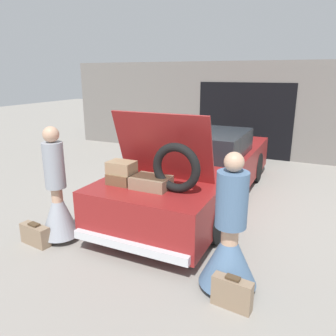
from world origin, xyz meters
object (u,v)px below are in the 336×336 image
person_right (229,243)px  person_left (58,201)px  suitcase_beside_left_person (35,235)px  suitcase_beside_right_person (232,293)px  car (199,169)px

person_right → person_left: bearing=99.9°
suitcase_beside_left_person → person_right: bearing=4.2°
person_left → suitcase_beside_right_person: person_left is taller
person_right → suitcase_beside_left_person: size_ratio=3.23×
suitcase_beside_right_person → car: bearing=116.7°
person_left → suitcase_beside_left_person: (-0.24, -0.27, -0.48)m
suitcase_beside_left_person → person_left: bearing=49.1°
person_right → suitcase_beside_left_person: (-2.86, -0.21, -0.43)m
car → person_right: size_ratio=3.20×
person_left → car: bearing=147.4°
car → suitcase_beside_right_person: car is taller
person_right → suitcase_beside_right_person: 0.53m
person_right → suitcase_beside_right_person: bearing=-145.2°
person_left → person_right: person_left is taller
car → suitcase_beside_left_person: (-1.55, -2.78, -0.46)m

